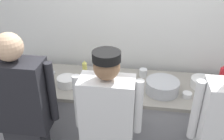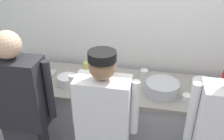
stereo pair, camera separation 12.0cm
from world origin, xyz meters
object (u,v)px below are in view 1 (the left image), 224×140
(plate_stack_front, at_px, (67,81))
(chefs_knife, at_px, (97,86))
(plate_stack_rear, at_px, (202,83))
(deli_cup, at_px, (143,73))
(sheet_tray, at_px, (30,76))
(squeeze_bottle_primary, at_px, (222,74))
(ramekin_yellow_sauce, at_px, (110,72))
(mixing_bowl_steel, at_px, (162,86))
(chef_center, at_px, (107,129))
(squeeze_bottle_spare, at_px, (85,69))
(ramekin_red_sauce, at_px, (187,95))
(chef_near_left, at_px, (24,118))

(plate_stack_front, height_order, chefs_knife, plate_stack_front)
(plate_stack_rear, height_order, deli_cup, plate_stack_rear)
(chefs_knife, bearing_deg, plate_stack_rear, 8.31)
(sheet_tray, bearing_deg, squeeze_bottle_primary, 5.45)
(sheet_tray, distance_m, ramekin_yellow_sauce, 0.91)
(plate_stack_front, bearing_deg, mixing_bowl_steel, 0.97)
(mixing_bowl_steel, height_order, chefs_knife, mixing_bowl_steel)
(deli_cup, bearing_deg, plate_stack_front, -158.83)
(ramekin_yellow_sauce, relative_size, chefs_knife, 0.39)
(chef_center, height_order, mixing_bowl_steel, chef_center)
(plate_stack_front, bearing_deg, deli_cup, 21.17)
(sheet_tray, distance_m, squeeze_bottle_spare, 0.64)
(mixing_bowl_steel, xyz_separation_m, deli_cup, (-0.20, 0.30, -0.02))
(chef_center, xyz_separation_m, deli_cup, (0.28, 0.87, 0.10))
(squeeze_bottle_primary, xyz_separation_m, chefs_knife, (-1.33, -0.29, -0.09))
(deli_cup, bearing_deg, ramekin_red_sauce, -38.34)
(mixing_bowl_steel, distance_m, chefs_knife, 0.68)
(ramekin_red_sauce, xyz_separation_m, deli_cup, (-0.45, 0.36, 0.02))
(chef_center, relative_size, sheet_tray, 3.12)
(chef_center, xyz_separation_m, ramekin_yellow_sauce, (-0.11, 0.86, 0.09))
(plate_stack_rear, xyz_separation_m, sheet_tray, (-1.91, -0.07, -0.04))
(squeeze_bottle_spare, height_order, ramekin_red_sauce, squeeze_bottle_spare)
(squeeze_bottle_primary, relative_size, squeeze_bottle_spare, 0.99)
(mixing_bowl_steel, relative_size, squeeze_bottle_primary, 1.65)
(squeeze_bottle_spare, bearing_deg, mixing_bowl_steel, -12.24)
(ramekin_yellow_sauce, bearing_deg, ramekin_red_sauce, -22.54)
(chef_center, relative_size, squeeze_bottle_primary, 7.76)
(deli_cup, bearing_deg, chef_center, -107.65)
(chef_near_left, relative_size, plate_stack_rear, 7.08)
(squeeze_bottle_spare, bearing_deg, sheet_tray, -170.73)
(plate_stack_front, distance_m, plate_stack_rear, 1.45)
(plate_stack_rear, height_order, mixing_bowl_steel, mixing_bowl_steel)
(plate_stack_rear, relative_size, squeeze_bottle_primary, 1.18)
(chef_center, bearing_deg, plate_stack_front, 133.40)
(sheet_tray, bearing_deg, mixing_bowl_steel, -3.25)
(ramekin_red_sauce, bearing_deg, squeeze_bottle_primary, 40.84)
(plate_stack_front, relative_size, deli_cup, 2.29)
(plate_stack_front, bearing_deg, plate_stack_rear, 6.97)
(chef_near_left, distance_m, chefs_knife, 0.82)
(squeeze_bottle_spare, height_order, deli_cup, squeeze_bottle_spare)
(plate_stack_rear, xyz_separation_m, chefs_knife, (-1.11, -0.16, -0.04))
(mixing_bowl_steel, height_order, squeeze_bottle_primary, squeeze_bottle_primary)
(sheet_tray, relative_size, chefs_knife, 1.87)
(chef_near_left, distance_m, squeeze_bottle_spare, 0.88)
(plate_stack_front, height_order, ramekin_yellow_sauce, plate_stack_front)
(sheet_tray, xyz_separation_m, ramekin_yellow_sauce, (0.89, 0.20, 0.01))
(chef_center, relative_size, ramekin_yellow_sauce, 15.12)
(chef_near_left, distance_m, sheet_tray, 0.73)
(chef_center, bearing_deg, chef_near_left, -178.13)
(mixing_bowl_steel, bearing_deg, chef_center, -129.87)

